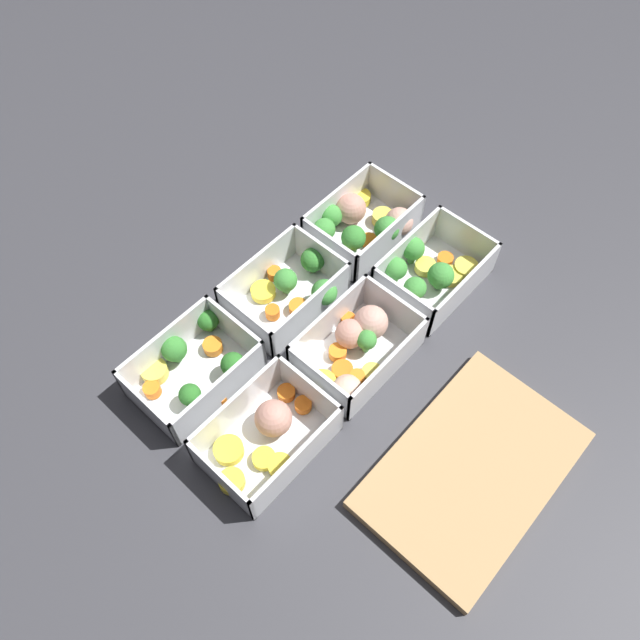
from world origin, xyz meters
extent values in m
plane|color=#38383D|center=(0.00, 0.00, 0.00)|extent=(4.00, 4.00, 0.00)
cube|color=white|center=(-0.17, -0.07, 0.00)|extent=(0.16, 0.11, 0.00)
cube|color=white|center=(-0.17, -0.12, 0.03)|extent=(0.16, 0.01, 0.06)
cube|color=white|center=(-0.17, -0.02, 0.03)|extent=(0.16, 0.01, 0.06)
cube|color=white|center=(-0.25, -0.07, 0.03)|extent=(0.01, 0.11, 0.06)
cube|color=white|center=(-0.10, -0.07, 0.03)|extent=(0.01, 0.11, 0.06)
cylinder|color=orange|center=(-0.11, -0.04, 0.01)|extent=(0.04, 0.04, 0.01)
cylinder|color=#519448|center=(-0.12, -0.10, 0.01)|extent=(0.01, 0.01, 0.02)
sphere|color=#42933D|center=(-0.12, -0.10, 0.03)|extent=(0.03, 0.03, 0.03)
sphere|color=#D19E8C|center=(-0.21, -0.03, 0.03)|extent=(0.06, 0.06, 0.04)
cylinder|color=yellow|center=(-0.22, -0.11, 0.01)|extent=(0.04, 0.04, 0.01)
cylinder|color=#519448|center=(-0.15, -0.11, 0.01)|extent=(0.01, 0.01, 0.01)
sphere|color=#42933D|center=(-0.15, -0.11, 0.03)|extent=(0.04, 0.04, 0.04)
sphere|color=tan|center=(-0.18, -0.10, 0.03)|extent=(0.07, 0.07, 0.05)
cylinder|color=#519448|center=(-0.18, -0.03, 0.01)|extent=(0.01, 0.01, 0.02)
sphere|color=#42933D|center=(-0.18, -0.03, 0.04)|extent=(0.04, 0.04, 0.04)
cylinder|color=#49883F|center=(-0.14, -0.06, 0.01)|extent=(0.01, 0.01, 0.02)
sphere|color=#388433|center=(-0.14, -0.06, 0.03)|extent=(0.04, 0.04, 0.04)
cylinder|color=orange|center=(-0.17, -0.05, 0.01)|extent=(0.03, 0.03, 0.01)
cylinder|color=#DBC647|center=(-0.21, -0.06, 0.01)|extent=(0.04, 0.04, 0.02)
cube|color=white|center=(0.00, -0.07, 0.00)|extent=(0.16, 0.11, 0.00)
cube|color=white|center=(0.00, -0.12, 0.03)|extent=(0.16, 0.01, 0.06)
cube|color=white|center=(0.00, -0.02, 0.03)|extent=(0.16, 0.01, 0.06)
cube|color=white|center=(-0.08, -0.07, 0.03)|extent=(0.01, 0.11, 0.06)
cube|color=white|center=(0.08, -0.07, 0.03)|extent=(0.01, 0.11, 0.06)
cylinder|color=#519448|center=(-0.03, -0.02, 0.01)|extent=(0.01, 0.01, 0.02)
sphere|color=#42933D|center=(-0.03, -0.02, 0.03)|extent=(0.04, 0.04, 0.04)
cylinder|color=#49883F|center=(-0.07, -0.08, 0.01)|extent=(0.01, 0.01, 0.01)
sphere|color=#388433|center=(-0.07, -0.08, 0.03)|extent=(0.04, 0.04, 0.04)
cylinder|color=yellow|center=(0.01, -0.10, 0.01)|extent=(0.05, 0.05, 0.01)
cylinder|color=orange|center=(-0.02, -0.11, 0.01)|extent=(0.03, 0.03, 0.02)
cylinder|color=#519448|center=(-0.01, -0.08, 0.01)|extent=(0.01, 0.01, 0.01)
sphere|color=#42933D|center=(-0.01, -0.08, 0.03)|extent=(0.03, 0.03, 0.03)
cylinder|color=orange|center=(0.00, -0.04, 0.01)|extent=(0.03, 0.03, 0.01)
cylinder|color=orange|center=(0.03, -0.06, 0.01)|extent=(0.03, 0.03, 0.02)
cube|color=white|center=(0.17, -0.07, 0.00)|extent=(0.16, 0.11, 0.00)
cube|color=white|center=(0.17, -0.12, 0.03)|extent=(0.16, 0.01, 0.06)
cube|color=white|center=(0.17, -0.02, 0.03)|extent=(0.16, 0.01, 0.06)
cube|color=white|center=(0.10, -0.07, 0.03)|extent=(0.01, 0.11, 0.06)
cube|color=white|center=(0.25, -0.07, 0.03)|extent=(0.01, 0.11, 0.06)
cylinder|color=orange|center=(0.17, -0.02, 0.01)|extent=(0.03, 0.03, 0.01)
cylinder|color=#49883F|center=(0.17, -0.11, 0.01)|extent=(0.01, 0.01, 0.01)
sphere|color=#388433|center=(0.17, -0.11, 0.03)|extent=(0.04, 0.04, 0.04)
cylinder|color=#DBC647|center=(0.21, -0.11, 0.01)|extent=(0.05, 0.05, 0.02)
cylinder|color=#407A37|center=(0.20, -0.04, 0.01)|extent=(0.01, 0.01, 0.01)
sphere|color=#2D7228|center=(0.20, -0.04, 0.03)|extent=(0.03, 0.03, 0.03)
cylinder|color=orange|center=(0.23, -0.10, 0.01)|extent=(0.03, 0.03, 0.02)
cylinder|color=#407A37|center=(0.11, -0.11, 0.01)|extent=(0.01, 0.01, 0.01)
sphere|color=#2D7228|center=(0.11, -0.11, 0.03)|extent=(0.03, 0.03, 0.03)
cylinder|color=#407A37|center=(0.13, -0.03, 0.01)|extent=(0.01, 0.01, 0.01)
sphere|color=#2D7228|center=(0.13, -0.03, 0.03)|extent=(0.03, 0.03, 0.03)
cylinder|color=orange|center=(0.13, -0.09, 0.01)|extent=(0.03, 0.03, 0.01)
cube|color=white|center=(-0.17, 0.07, 0.00)|extent=(0.16, 0.11, 0.00)
cube|color=white|center=(-0.17, 0.02, 0.03)|extent=(0.16, 0.01, 0.06)
cube|color=white|center=(-0.17, 0.12, 0.03)|extent=(0.16, 0.01, 0.06)
cube|color=white|center=(-0.25, 0.07, 0.03)|extent=(0.01, 0.11, 0.06)
cube|color=white|center=(-0.10, 0.07, 0.03)|extent=(0.01, 0.11, 0.06)
sphere|color=beige|center=(-0.10, 0.08, 0.02)|extent=(0.05, 0.05, 0.04)
cylinder|color=orange|center=(-0.11, 0.11, 0.01)|extent=(0.03, 0.03, 0.01)
cylinder|color=#519448|center=(-0.17, 0.08, 0.01)|extent=(0.01, 0.01, 0.01)
sphere|color=#42933D|center=(-0.17, 0.08, 0.03)|extent=(0.04, 0.04, 0.04)
cylinder|color=#DBC647|center=(-0.22, 0.09, 0.01)|extent=(0.05, 0.05, 0.01)
cylinder|color=#519448|center=(-0.13, 0.07, 0.01)|extent=(0.01, 0.01, 0.02)
sphere|color=#42933D|center=(-0.13, 0.07, 0.03)|extent=(0.03, 0.03, 0.03)
cylinder|color=orange|center=(-0.22, 0.06, 0.01)|extent=(0.03, 0.03, 0.01)
cylinder|color=#DBC647|center=(-0.18, 0.05, 0.01)|extent=(0.04, 0.04, 0.01)
cylinder|color=#519448|center=(-0.14, 0.03, 0.01)|extent=(0.01, 0.01, 0.02)
sphere|color=#42933D|center=(-0.14, 0.03, 0.03)|extent=(0.03, 0.03, 0.03)
cylinder|color=#DBC647|center=(-0.20, 0.09, 0.01)|extent=(0.04, 0.04, 0.01)
cylinder|color=#519448|center=(-0.18, 0.02, 0.01)|extent=(0.01, 0.01, 0.02)
sphere|color=#42933D|center=(-0.18, 0.02, 0.03)|extent=(0.04, 0.04, 0.04)
cube|color=white|center=(0.00, 0.07, 0.00)|extent=(0.16, 0.11, 0.00)
cube|color=white|center=(0.00, 0.02, 0.03)|extent=(0.16, 0.01, 0.06)
cube|color=white|center=(0.00, 0.12, 0.03)|extent=(0.16, 0.01, 0.06)
cube|color=white|center=(-0.08, 0.07, 0.03)|extent=(0.01, 0.11, 0.06)
cube|color=white|center=(0.08, 0.07, 0.03)|extent=(0.01, 0.11, 0.06)
sphere|color=tan|center=(-0.01, 0.05, 0.02)|extent=(0.06, 0.06, 0.04)
sphere|color=#D19E8C|center=(-0.04, 0.06, 0.03)|extent=(0.05, 0.05, 0.05)
cylinder|color=#519448|center=(-0.02, 0.07, 0.01)|extent=(0.01, 0.01, 0.02)
sphere|color=#42933D|center=(-0.02, 0.07, 0.03)|extent=(0.03, 0.03, 0.03)
cylinder|color=orange|center=(0.02, 0.05, 0.01)|extent=(0.04, 0.04, 0.01)
cylinder|color=orange|center=(0.03, 0.09, 0.01)|extent=(0.03, 0.03, 0.01)
sphere|color=beige|center=(0.06, 0.10, 0.02)|extent=(0.04, 0.04, 0.04)
cylinder|color=yellow|center=(0.07, 0.07, 0.01)|extent=(0.05, 0.05, 0.02)
cylinder|color=orange|center=(-0.03, 0.02, 0.01)|extent=(0.02, 0.02, 0.01)
cylinder|color=#DBC647|center=(0.01, 0.10, 0.01)|extent=(0.03, 0.03, 0.01)
cylinder|color=orange|center=(0.03, 0.07, 0.01)|extent=(0.04, 0.04, 0.01)
cube|color=white|center=(0.17, 0.07, 0.00)|extent=(0.16, 0.11, 0.00)
cube|color=white|center=(0.17, 0.02, 0.03)|extent=(0.16, 0.01, 0.06)
cube|color=white|center=(0.17, 0.12, 0.03)|extent=(0.16, 0.01, 0.06)
cube|color=white|center=(0.10, 0.07, 0.03)|extent=(0.01, 0.11, 0.06)
cube|color=white|center=(0.25, 0.07, 0.03)|extent=(0.01, 0.11, 0.06)
cylinder|color=yellow|center=(0.24, 0.07, 0.01)|extent=(0.04, 0.04, 0.01)
cylinder|color=yellow|center=(0.22, 0.04, 0.01)|extent=(0.04, 0.04, 0.01)
cylinder|color=yellow|center=(0.19, 0.08, 0.01)|extent=(0.04, 0.04, 0.01)
cylinder|color=orange|center=(0.11, 0.07, 0.01)|extent=(0.03, 0.03, 0.01)
cylinder|color=orange|center=(0.11, 0.04, 0.01)|extent=(0.03, 0.03, 0.01)
sphere|color=tan|center=(0.15, 0.06, 0.03)|extent=(0.06, 0.06, 0.05)
cylinder|color=yellow|center=(0.19, 0.10, 0.01)|extent=(0.04, 0.04, 0.01)
cube|color=tan|center=(0.03, 0.28, 0.01)|extent=(0.28, 0.18, 0.02)
camera|label=1|loc=(0.35, 0.32, 0.76)|focal=35.00mm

